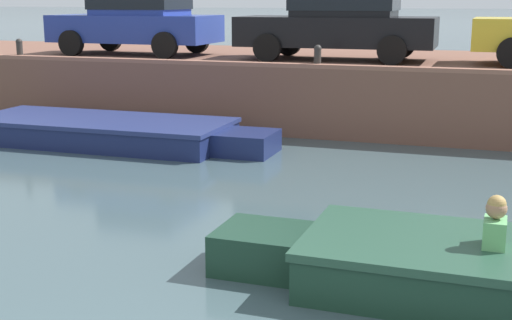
{
  "coord_description": "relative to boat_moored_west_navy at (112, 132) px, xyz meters",
  "views": [
    {
      "loc": [
        1.8,
        -2.81,
        2.72
      ],
      "look_at": [
        -0.41,
        3.73,
        1.15
      ],
      "focal_mm": 50.0,
      "sensor_mm": 36.0,
      "label": 1
    }
  ],
  "objects": [
    {
      "name": "mooring_bollard_west",
      "position": [
        -3.42,
        1.94,
        1.39
      ],
      "size": [
        0.15,
        0.15,
        0.44
      ],
      "color": "#2D2B28",
      "rests_on": "far_quay_wall"
    },
    {
      "name": "ground_plane",
      "position": [
        5.08,
        -3.63,
        -0.24
      ],
      "size": [
        400.0,
        400.0,
        0.0
      ],
      "primitive_type": "plane",
      "color": "#3D5156"
    },
    {
      "name": "boat_moored_west_navy",
      "position": [
        0.0,
        0.0,
        0.0
      ],
      "size": [
        5.97,
        2.02,
        0.48
      ],
      "color": "navy",
      "rests_on": "ground"
    },
    {
      "name": "mooring_bollard_mid",
      "position": [
        3.52,
        1.94,
        1.39
      ],
      "size": [
        0.15,
        0.15,
        0.44
      ],
      "color": "#2D2B28",
      "rests_on": "far_quay_wall"
    },
    {
      "name": "car_left_inner_black",
      "position": [
        3.54,
        3.84,
        2.0
      ],
      "size": [
        4.31,
        2.04,
        1.54
      ],
      "color": "black",
      "rests_on": "far_quay_wall"
    },
    {
      "name": "car_leftmost_blue",
      "position": [
        -1.42,
        3.83,
        2.0
      ],
      "size": [
        3.97,
        2.0,
        1.54
      ],
      "color": "#233893",
      "rests_on": "far_quay_wall"
    },
    {
      "name": "far_wall_coping",
      "position": [
        5.08,
        1.81,
        1.19
      ],
      "size": [
        60.0,
        0.24,
        0.08
      ],
      "primitive_type": "cube",
      "color": "#925F4C",
      "rests_on": "far_quay_wall"
    },
    {
      "name": "far_quay_wall",
      "position": [
        5.08,
        4.69,
        0.46
      ],
      "size": [
        60.0,
        6.0,
        1.39
      ],
      "primitive_type": "cube",
      "color": "brown",
      "rests_on": "ground"
    }
  ]
}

